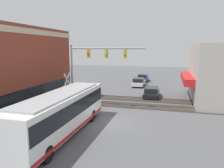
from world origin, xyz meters
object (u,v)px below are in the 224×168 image
at_px(city_bus, 61,112).
at_px(parked_car_blue, 143,78).
at_px(pedestrian_at_crossing, 84,99).
at_px(crossing_signal, 67,87).
at_px(parked_car_black, 152,93).
at_px(parked_car_white, 139,82).

height_order(city_bus, parked_car_blue, city_bus).
xyz_separation_m(city_bus, pedestrian_at_crossing, (7.73, 1.35, -0.83)).
distance_m(crossing_signal, parked_car_black, 11.25).
bearing_deg(parked_car_white, parked_car_black, -160.89).
height_order(parked_car_blue, pedestrian_at_crossing, pedestrian_at_crossing).
bearing_deg(city_bus, parked_car_blue, -5.28).
bearing_deg(pedestrian_at_crossing, parked_car_white, -15.06).
relative_size(city_bus, pedestrian_at_crossing, 6.39).
bearing_deg(parked_car_white, crossing_signal, 160.56).
xyz_separation_m(city_bus, crossing_signal, (6.87, 2.88, 0.56)).
bearing_deg(parked_car_blue, parked_car_white, -180.00).
xyz_separation_m(parked_car_black, parked_car_white, (8.08, 2.80, 0.01)).
xyz_separation_m(crossing_signal, parked_car_white, (15.52, -5.48, -1.64)).
height_order(city_bus, parked_car_white, city_bus).
height_order(parked_car_black, parked_car_blue, parked_car_blue).
relative_size(parked_car_black, parked_car_white, 1.04).
relative_size(city_bus, parked_car_blue, 2.39).
bearing_deg(parked_car_black, crossing_signal, 131.96).
bearing_deg(city_bus, parked_car_black, -20.67).
relative_size(crossing_signal, parked_car_white, 0.84).
xyz_separation_m(parked_car_black, parked_car_blue, (13.84, 2.80, 0.01)).
distance_m(city_bus, parked_car_white, 22.57).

